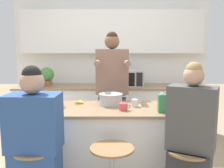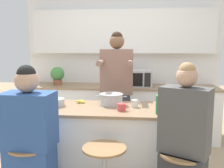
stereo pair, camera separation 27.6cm
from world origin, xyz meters
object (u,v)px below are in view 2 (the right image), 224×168
object	(u,v)px
coffee_cup_far	(135,103)
juice_carton	(160,104)
person_cooking	(116,97)
cooking_pot	(111,99)
person_wrapped_blanket	(30,148)
banana_bunch	(80,101)
microwave	(135,78)
potted_plant	(57,75)
fruit_bowl	(54,102)
kitchen_island	(111,146)
person_seated_near	(183,156)
coffee_cup_near	(121,107)

from	to	relation	value
coffee_cup_far	juice_carton	xyz separation A→B (m)	(0.25, -0.24, 0.05)
person_cooking	cooking_pot	distance (m)	0.59
person_wrapped_blanket	banana_bunch	world-z (taller)	person_wrapped_blanket
person_cooking	coffee_cup_far	size ratio (longest dim) A/B	16.92
microwave	potted_plant	distance (m)	1.35
juice_carton	microwave	distance (m)	1.72
fruit_bowl	microwave	bearing A→B (deg)	59.00
fruit_bowl	potted_plant	xyz separation A→B (m)	(-0.46, 1.52, 0.14)
kitchen_island	fruit_bowl	distance (m)	0.81
juice_carton	potted_plant	world-z (taller)	potted_plant
fruit_bowl	juice_carton	xyz separation A→B (m)	(1.15, -0.22, 0.05)
kitchen_island	cooking_pot	bearing A→B (deg)	96.59
juice_carton	microwave	bearing A→B (deg)	98.62
microwave	person_wrapped_blanket	bearing A→B (deg)	-112.90
person_seated_near	banana_bunch	xyz separation A→B (m)	(-1.06, 0.82, 0.26)
kitchen_island	fruit_bowl	xyz separation A→B (m)	(-0.65, 0.02, 0.48)
kitchen_island	person_seated_near	size ratio (longest dim) A/B	1.16
person_seated_near	coffee_cup_near	distance (m)	0.80
kitchen_island	juice_carton	size ratio (longest dim) A/B	8.30
microwave	potted_plant	xyz separation A→B (m)	(-1.35, 0.04, 0.03)
fruit_bowl	coffee_cup_far	size ratio (longest dim) A/B	2.16
person_wrapped_blanket	juice_carton	bearing A→B (deg)	22.81
person_cooking	potted_plant	size ratio (longest dim) A/B	5.61
coffee_cup_far	banana_bunch	bearing A→B (deg)	167.20
banana_bunch	potted_plant	size ratio (longest dim) A/B	0.43
person_wrapped_blanket	coffee_cup_near	world-z (taller)	person_wrapped_blanket
potted_plant	banana_bunch	bearing A→B (deg)	-62.13
kitchen_island	coffee_cup_far	xyz separation A→B (m)	(0.25, 0.04, 0.48)
person_cooking	microwave	world-z (taller)	person_cooking
banana_bunch	person_wrapped_blanket	bearing A→B (deg)	-108.15
person_wrapped_blanket	fruit_bowl	distance (m)	0.71
microwave	potted_plant	world-z (taller)	potted_plant
coffee_cup_near	banana_bunch	bearing A→B (deg)	148.21
coffee_cup_near	coffee_cup_far	xyz separation A→B (m)	(0.13, 0.17, 0.00)
cooking_pot	coffee_cup_far	distance (m)	0.28
person_cooking	fruit_bowl	xyz separation A→B (m)	(-0.64, -0.69, 0.06)
person_cooking	microwave	size ratio (longest dim) A/B	3.21
person_wrapped_blanket	banana_bunch	distance (m)	0.90
fruit_bowl	microwave	distance (m)	1.73
person_wrapped_blanket	potted_plant	distance (m)	2.25
kitchen_island	potted_plant	bearing A→B (deg)	125.63
coffee_cup_far	coffee_cup_near	bearing A→B (deg)	-128.49
person_wrapped_blanket	potted_plant	bearing A→B (deg)	103.99
potted_plant	coffee_cup_near	bearing A→B (deg)	-53.74
coffee_cup_far	banana_bunch	distance (m)	0.66
person_wrapped_blanket	cooking_pot	world-z (taller)	person_wrapped_blanket
person_seated_near	person_cooking	bearing A→B (deg)	144.42
microwave	person_seated_near	bearing A→B (deg)	-78.70
person_seated_near	person_wrapped_blanket	bearing A→B (deg)	-152.24
person_seated_near	banana_bunch	bearing A→B (deg)	169.94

